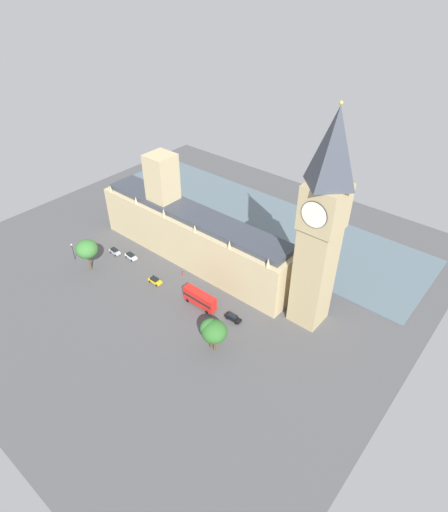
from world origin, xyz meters
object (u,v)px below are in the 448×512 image
at_px(car_silver_leading, 115,251).
at_px(car_black_far_end, 233,318).
at_px(car_yellow_cab_under_trees, 155,280).
at_px(clock_tower, 322,224).
at_px(double_decker_bus_by_river_gate, 200,298).
at_px(plane_tree_kerbside, 214,332).
at_px(plane_tree_midblock, 87,249).
at_px(street_lamp_opposite_hall, 210,335).
at_px(car_white_near_tower, 131,256).
at_px(parliament_building, 191,233).
at_px(street_lamp_slot_10, 72,249).
at_px(pedestrian_trailing, 183,273).
at_px(plane_tree_corner, 211,328).

xyz_separation_m(car_silver_leading, car_black_far_end, (-1.07, 49.16, 0.00)).
bearing_deg(car_yellow_cab_under_trees, clock_tower, 110.19).
height_order(double_decker_bus_by_river_gate, plane_tree_kerbside, plane_tree_kerbside).
height_order(car_silver_leading, plane_tree_midblock, plane_tree_midblock).
bearing_deg(double_decker_bus_by_river_gate, car_silver_leading, -90.77).
relative_size(double_decker_bus_by_river_gate, street_lamp_opposite_hall, 1.66).
bearing_deg(car_white_near_tower, parliament_building, 136.57).
bearing_deg(street_lamp_slot_10, plane_tree_midblock, 91.37).
bearing_deg(street_lamp_opposite_hall, car_yellow_cab_under_trees, -105.88).
xyz_separation_m(parliament_building, street_lamp_opposite_hall, (25.19, 30.06, -4.95)).
bearing_deg(plane_tree_kerbside, car_yellow_cab_under_trees, -104.90).
bearing_deg(pedestrian_trailing, street_lamp_opposite_hall, 87.28).
xyz_separation_m(pedestrian_trailing, street_lamp_opposite_hall, (16.60, 25.84, 3.72)).
distance_m(car_yellow_cab_under_trees, street_lamp_slot_10, 30.07).
xyz_separation_m(parliament_building, plane_tree_kerbside, (25.03, 31.49, -2.98)).
xyz_separation_m(car_yellow_cab_under_trees, plane_tree_midblock, (8.39, -20.18, 6.87)).
bearing_deg(parliament_building, car_yellow_cab_under_trees, 2.12).
xyz_separation_m(car_white_near_tower, street_lamp_opposite_hall, (11.80, 44.62, 3.53)).
bearing_deg(car_yellow_cab_under_trees, car_white_near_tower, -103.86).
xyz_separation_m(car_silver_leading, plane_tree_midblock, (10.18, 1.17, 6.88)).
xyz_separation_m(car_silver_leading, plane_tree_corner, (9.97, 50.99, 5.80)).
bearing_deg(plane_tree_corner, street_lamp_opposite_hall, -46.92).
bearing_deg(pedestrian_trailing, plane_tree_corner, 87.78).
distance_m(double_decker_bus_by_river_gate, plane_tree_corner, 16.27).
distance_m(car_silver_leading, car_yellow_cab_under_trees, 21.43).
height_order(car_black_far_end, street_lamp_opposite_hall, street_lamp_opposite_hall).
relative_size(car_white_near_tower, plane_tree_corner, 0.52).
distance_m(car_silver_leading, double_decker_bus_by_river_gate, 38.48).
height_order(car_white_near_tower, plane_tree_midblock, plane_tree_midblock).
bearing_deg(car_white_near_tower, car_black_far_end, 93.19).
relative_size(car_black_far_end, street_lamp_slot_10, 0.78).
bearing_deg(clock_tower, plane_tree_midblock, -68.27).
bearing_deg(plane_tree_kerbside, pedestrian_trailing, -121.09).
bearing_deg(pedestrian_trailing, street_lamp_slot_10, -32.43).
relative_size(clock_tower, car_silver_leading, 13.33).
bearing_deg(plane_tree_kerbside, plane_tree_midblock, -89.80).
height_order(pedestrian_trailing, plane_tree_kerbside, plane_tree_kerbside).
height_order(plane_tree_kerbside, plane_tree_corner, plane_tree_kerbside).
xyz_separation_m(pedestrian_trailing, plane_tree_corner, (16.41, 26.04, 5.98)).
height_order(car_yellow_cab_under_trees, plane_tree_corner, plane_tree_corner).
bearing_deg(plane_tree_midblock, car_black_far_end, 103.19).
height_order(car_silver_leading, street_lamp_opposite_hall, street_lamp_opposite_hall).
relative_size(double_decker_bus_by_river_gate, street_lamp_slot_10, 1.74).
height_order(parliament_building, plane_tree_kerbside, parliament_building).
xyz_separation_m(clock_tower, car_yellow_cab_under_trees, (16.62, -42.60, -29.01)).
distance_m(clock_tower, pedestrian_trailing, 49.44).
relative_size(car_silver_leading, street_lamp_opposite_hall, 0.68).
bearing_deg(double_decker_bus_by_river_gate, plane_tree_corner, 52.74).
relative_size(car_white_near_tower, pedestrian_trailing, 2.99).
bearing_deg(street_lamp_slot_10, car_yellow_cab_under_trees, 106.72).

